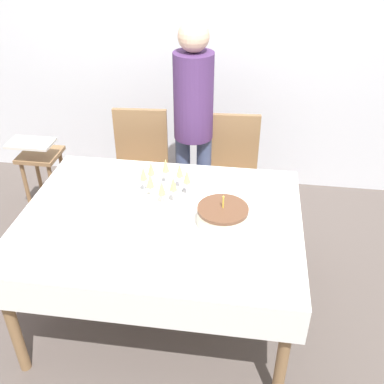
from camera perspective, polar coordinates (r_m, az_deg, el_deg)
The scene contains 14 objects.
ground_plane at distance 2.98m, azimuth -3.49°, elevation -14.85°, with size 12.00×12.00×0.00m, color #564C47.
wall_back at distance 3.80m, azimuth 1.06°, elevation 19.91°, with size 8.00×0.05×2.70m.
dining_table at distance 2.54m, azimuth -3.98°, elevation -4.86°, with size 1.54×1.18×0.76m.
dining_chair_far_left at distance 3.42m, azimuth -6.57°, elevation 3.04°, with size 0.45×0.45×0.94m.
dining_chair_far_right at distance 3.33m, azimuth 4.88°, elevation 2.23°, with size 0.45×0.45×0.94m.
birthday_cake at distance 2.37m, azimuth 3.90°, elevation -3.17°, with size 0.27×0.27×0.19m.
champagne_tray at distance 2.60m, azimuth -3.55°, elevation 1.12°, with size 0.36×0.36×0.18m.
plate_stack_main at distance 2.36m, azimuth -7.06°, elevation -4.32°, with size 0.25×0.25×0.06m.
plate_stack_dessert at distance 2.54m, azimuth -5.47°, elevation -1.54°, with size 0.19×0.19×0.03m.
cake_knife at distance 2.23m, azimuth 3.92°, elevation -7.76°, with size 0.29×0.11×0.00m.
fork_pile at distance 2.28m, azimuth -9.66°, elevation -6.89°, with size 0.18×0.09×0.02m.
napkin_pile at distance 2.37m, azimuth -8.69°, elevation -5.13°, with size 0.15×0.15×0.01m.
person_standing at distance 3.22m, azimuth 0.18°, elevation 10.00°, with size 0.28×0.28×1.59m.
high_chair at distance 3.72m, azimuth -18.70°, elevation 3.44°, with size 0.33×0.35×0.71m.
Camera 1 is at (0.46, -1.95, 2.21)m, focal length 42.00 mm.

